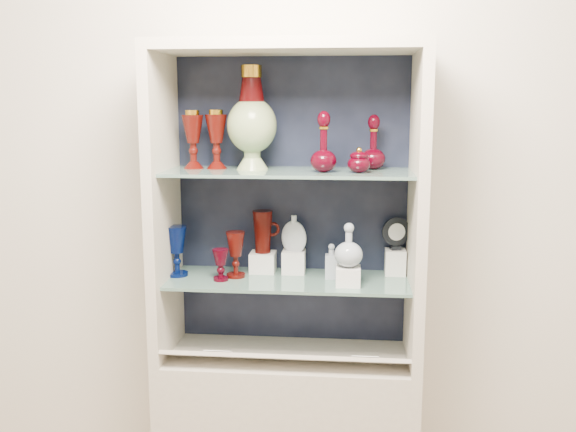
# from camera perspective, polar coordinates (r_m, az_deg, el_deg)

# --- Properties ---
(wall_back) EXTENTS (3.50, 0.02, 2.80)m
(wall_back) POSITION_cam_1_polar(r_m,az_deg,el_deg) (2.62, 0.46, 3.00)
(wall_back) COLOR beige
(wall_back) RESTS_ON ground
(cabinet_back_panel) EXTENTS (0.98, 0.02, 1.15)m
(cabinet_back_panel) POSITION_cam_1_polar(r_m,az_deg,el_deg) (2.60, 0.40, 1.28)
(cabinet_back_panel) COLOR black
(cabinet_back_panel) RESTS_ON cabinet_base
(cabinet_side_left) EXTENTS (0.04, 0.40, 1.15)m
(cabinet_side_left) POSITION_cam_1_polar(r_m,az_deg,el_deg) (2.50, -11.00, 0.75)
(cabinet_side_left) COLOR beige
(cabinet_side_left) RESTS_ON cabinet_base
(cabinet_side_right) EXTENTS (0.04, 0.40, 1.15)m
(cabinet_side_right) POSITION_cam_1_polar(r_m,az_deg,el_deg) (2.42, 11.41, 0.39)
(cabinet_side_right) COLOR beige
(cabinet_side_right) RESTS_ON cabinet_base
(cabinet_top_cap) EXTENTS (1.00, 0.40, 0.04)m
(cabinet_top_cap) POSITION_cam_1_polar(r_m,az_deg,el_deg) (2.39, -0.00, 14.81)
(cabinet_top_cap) COLOR beige
(cabinet_top_cap) RESTS_ON cabinet_side_left
(shelf_lower) EXTENTS (0.92, 0.34, 0.01)m
(shelf_lower) POSITION_cam_1_polar(r_m,az_deg,el_deg) (2.49, 0.04, -5.72)
(shelf_lower) COLOR slate
(shelf_lower) RESTS_ON cabinet_side_left
(shelf_upper) EXTENTS (0.92, 0.34, 0.01)m
(shelf_upper) POSITION_cam_1_polar(r_m,az_deg,el_deg) (2.41, 0.05, 3.92)
(shelf_upper) COLOR slate
(shelf_upper) RESTS_ON cabinet_side_left
(label_ledge) EXTENTS (0.92, 0.17, 0.09)m
(label_ledge) POSITION_cam_1_polar(r_m,az_deg,el_deg) (2.46, -0.25, -12.47)
(label_ledge) COLOR beige
(label_ledge) RESTS_ON cabinet_base
(label_card_0) EXTENTS (0.10, 0.06, 0.03)m
(label_card_0) POSITION_cam_1_polar(r_m,az_deg,el_deg) (2.49, -6.21, -11.87)
(label_card_0) COLOR white
(label_card_0) RESTS_ON label_ledge
(label_card_1) EXTENTS (0.10, 0.06, 0.03)m
(label_card_1) POSITION_cam_1_polar(r_m,az_deg,el_deg) (2.44, 6.86, -12.32)
(label_card_1) COLOR white
(label_card_1) RESTS_ON label_ledge
(pedestal_lamp_left) EXTENTS (0.09, 0.09, 0.23)m
(pedestal_lamp_left) POSITION_cam_1_polar(r_m,az_deg,el_deg) (2.49, -6.38, 6.79)
(pedestal_lamp_left) COLOR #460C07
(pedestal_lamp_left) RESTS_ON shelf_upper
(pedestal_lamp_right) EXTENTS (0.10, 0.10, 0.22)m
(pedestal_lamp_right) POSITION_cam_1_polar(r_m,az_deg,el_deg) (2.51, -8.44, 6.75)
(pedestal_lamp_right) COLOR #460C07
(pedestal_lamp_right) RESTS_ON shelf_upper
(enamel_urn) EXTENTS (0.19, 0.19, 0.39)m
(enamel_urn) POSITION_cam_1_polar(r_m,az_deg,el_deg) (2.45, -3.23, 8.69)
(enamel_urn) COLOR #0C4E18
(enamel_urn) RESTS_ON shelf_upper
(ruby_decanter_a) EXTENTS (0.12, 0.12, 0.25)m
(ruby_decanter_a) POSITION_cam_1_polar(r_m,az_deg,el_deg) (2.35, 3.19, 6.93)
(ruby_decanter_a) COLOR #3F010D
(ruby_decanter_a) RESTS_ON shelf_upper
(ruby_decanter_b) EXTENTS (0.10, 0.10, 0.22)m
(ruby_decanter_b) POSITION_cam_1_polar(r_m,az_deg,el_deg) (2.47, 7.61, 6.67)
(ruby_decanter_b) COLOR #3F010D
(ruby_decanter_b) RESTS_ON shelf_upper
(lidded_bowl) EXTENTS (0.10, 0.10, 0.10)m
(lidded_bowl) POSITION_cam_1_polar(r_m,az_deg,el_deg) (2.35, 6.32, 4.99)
(lidded_bowl) COLOR #3F010D
(lidded_bowl) RESTS_ON shelf_upper
(cobalt_goblet) EXTENTS (0.11, 0.11, 0.20)m
(cobalt_goblet) POSITION_cam_1_polar(r_m,az_deg,el_deg) (2.55, -9.86, -3.09)
(cobalt_goblet) COLOR #010D3E
(cobalt_goblet) RESTS_ON shelf_lower
(ruby_goblet_tall) EXTENTS (0.08, 0.08, 0.18)m
(ruby_goblet_tall) POSITION_cam_1_polar(r_m,az_deg,el_deg) (2.50, -4.68, -3.44)
(ruby_goblet_tall) COLOR #460C07
(ruby_goblet_tall) RESTS_ON shelf_lower
(ruby_goblet_small) EXTENTS (0.07, 0.07, 0.12)m
(ruby_goblet_small) POSITION_cam_1_polar(r_m,az_deg,el_deg) (2.47, -6.01, -4.35)
(ruby_goblet_small) COLOR #3F010D
(ruby_goblet_small) RESTS_ON shelf_lower
(riser_ruby_pitcher) EXTENTS (0.10, 0.10, 0.08)m
(riser_ruby_pitcher) POSITION_cam_1_polar(r_m,az_deg,el_deg) (2.58, -2.25, -4.11)
(riser_ruby_pitcher) COLOR silver
(riser_ruby_pitcher) RESTS_ON shelf_lower
(ruby_pitcher) EXTENTS (0.14, 0.11, 0.17)m
(ruby_pitcher) POSITION_cam_1_polar(r_m,az_deg,el_deg) (2.56, -2.26, -1.40)
(ruby_pitcher) COLOR #460C07
(ruby_pitcher) RESTS_ON riser_ruby_pitcher
(clear_square_bottle) EXTENTS (0.05, 0.05, 0.14)m
(clear_square_bottle) POSITION_cam_1_polar(r_m,az_deg,el_deg) (2.49, 3.87, -4.01)
(clear_square_bottle) COLOR #8F9CA8
(clear_square_bottle) RESTS_ON shelf_lower
(riser_flat_flask) EXTENTS (0.09, 0.09, 0.09)m
(riser_flat_flask) POSITION_cam_1_polar(r_m,az_deg,el_deg) (2.56, 0.52, -4.09)
(riser_flat_flask) COLOR silver
(riser_flat_flask) RESTS_ON shelf_lower
(flat_flask) EXTENTS (0.11, 0.07, 0.15)m
(flat_flask) POSITION_cam_1_polar(r_m,az_deg,el_deg) (2.54, 0.53, -1.48)
(flat_flask) COLOR silver
(flat_flask) RESTS_ON riser_flat_flask
(riser_clear_round_decanter) EXTENTS (0.09, 0.09, 0.07)m
(riser_clear_round_decanter) POSITION_cam_1_polar(r_m,az_deg,el_deg) (2.41, 5.37, -5.34)
(riser_clear_round_decanter) COLOR silver
(riser_clear_round_decanter) RESTS_ON shelf_lower
(clear_round_decanter) EXTENTS (0.13, 0.13, 0.16)m
(clear_round_decanter) POSITION_cam_1_polar(r_m,az_deg,el_deg) (2.38, 5.42, -2.69)
(clear_round_decanter) COLOR #8F9CA8
(clear_round_decanter) RESTS_ON riser_clear_round_decanter
(riser_cameo_medallion) EXTENTS (0.08, 0.08, 0.10)m
(riser_cameo_medallion) POSITION_cam_1_polar(r_m,az_deg,el_deg) (2.58, 9.51, -4.06)
(riser_cameo_medallion) COLOR silver
(riser_cameo_medallion) RESTS_ON shelf_lower
(cameo_medallion) EXTENTS (0.12, 0.07, 0.13)m
(cameo_medallion) POSITION_cam_1_polar(r_m,az_deg,el_deg) (2.55, 9.59, -1.51)
(cameo_medallion) COLOR black
(cameo_medallion) RESTS_ON riser_cameo_medallion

